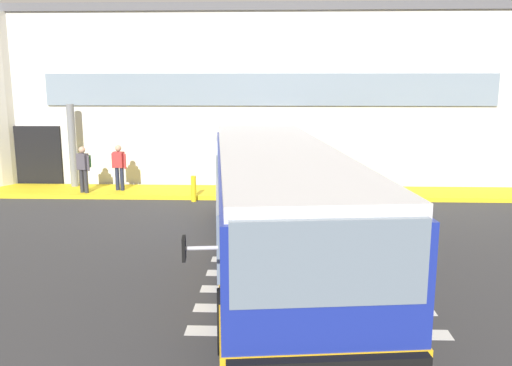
{
  "coord_description": "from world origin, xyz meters",
  "views": [
    {
      "loc": [
        1.3,
        -14.13,
        4.11
      ],
      "look_at": [
        0.78,
        -0.69,
        1.5
      ],
      "focal_mm": 36.92,
      "sensor_mm": 36.0,
      "label": 1
    }
  ],
  "objects_px": {
    "passenger_near_column": "(84,166)",
    "passenger_by_doorway": "(119,165)",
    "entry_support_column": "(73,146)",
    "bus_main_foreground": "(276,208)",
    "safety_bollard_yellow": "(194,189)"
  },
  "relations": [
    {
      "from": "entry_support_column",
      "to": "safety_bollard_yellow",
      "type": "distance_m",
      "value": 5.34
    },
    {
      "from": "passenger_by_doorway",
      "to": "safety_bollard_yellow",
      "type": "height_order",
      "value": "passenger_by_doorway"
    },
    {
      "from": "entry_support_column",
      "to": "safety_bollard_yellow",
      "type": "xyz_separation_m",
      "value": [
        4.87,
        -1.8,
        -1.26
      ]
    },
    {
      "from": "passenger_near_column",
      "to": "passenger_by_doorway",
      "type": "height_order",
      "value": "same"
    },
    {
      "from": "passenger_near_column",
      "to": "passenger_by_doorway",
      "type": "bearing_deg",
      "value": 21.86
    },
    {
      "from": "passenger_near_column",
      "to": "bus_main_foreground",
      "type": "bearing_deg",
      "value": -45.18
    },
    {
      "from": "bus_main_foreground",
      "to": "passenger_near_column",
      "type": "height_order",
      "value": "bus_main_foreground"
    },
    {
      "from": "entry_support_column",
      "to": "bus_main_foreground",
      "type": "bearing_deg",
      "value": -46.41
    },
    {
      "from": "passenger_by_doorway",
      "to": "safety_bollard_yellow",
      "type": "xyz_separation_m",
      "value": [
        2.91,
        -1.1,
        -0.63
      ]
    },
    {
      "from": "passenger_by_doorway",
      "to": "safety_bollard_yellow",
      "type": "relative_size",
      "value": 1.86
    },
    {
      "from": "passenger_near_column",
      "to": "passenger_by_doorway",
      "type": "distance_m",
      "value": 1.24
    },
    {
      "from": "passenger_near_column",
      "to": "safety_bollard_yellow",
      "type": "distance_m",
      "value": 4.16
    },
    {
      "from": "entry_support_column",
      "to": "passenger_by_doorway",
      "type": "height_order",
      "value": "entry_support_column"
    },
    {
      "from": "entry_support_column",
      "to": "bus_main_foreground",
      "type": "distance_m",
      "value": 11.2
    },
    {
      "from": "safety_bollard_yellow",
      "to": "bus_main_foreground",
      "type": "bearing_deg",
      "value": -65.68
    }
  ]
}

